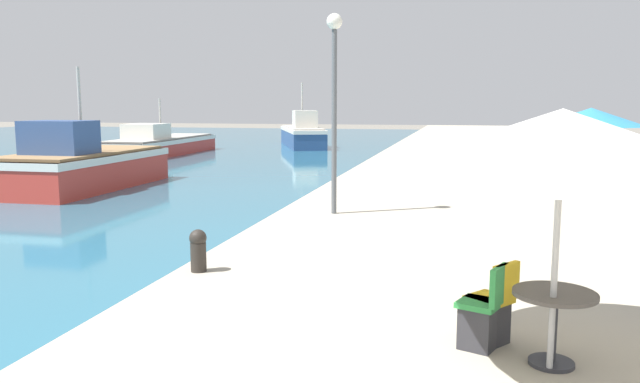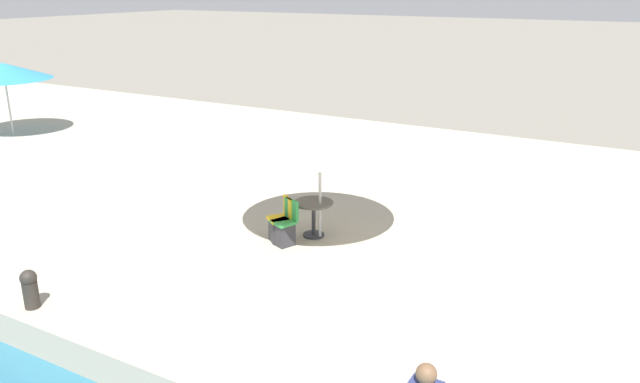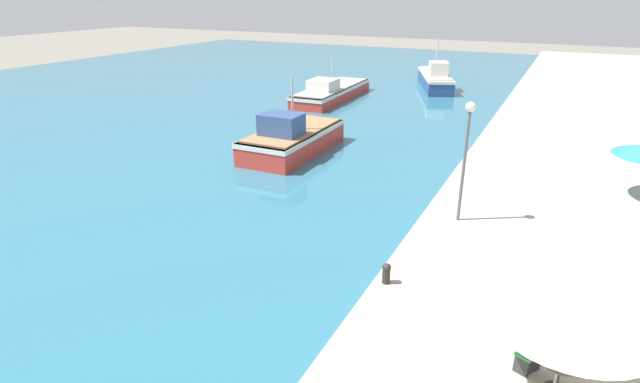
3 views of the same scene
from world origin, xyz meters
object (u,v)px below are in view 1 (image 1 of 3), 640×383
fishing_boat_mid (160,144)px  cafe_chair_right (490,314)px  lamppost (334,80)px  cafe_umbrella_pink (562,141)px  cafe_chair_left (481,319)px  fishing_boat_far (302,134)px  cafe_umbrella_white (591,117)px  mooring_bollard (198,249)px  fishing_boat_near (81,165)px  cafe_table (554,312)px

fishing_boat_mid → cafe_chair_right: size_ratio=12.16×
cafe_chair_right → lamppost: 8.59m
fishing_boat_mid → cafe_umbrella_pink: (18.99, -28.95, 2.07)m
cafe_chair_left → lamppost: lamppost is taller
fishing_boat_far → lamppost: lamppost is taller
fishing_boat_mid → cafe_umbrella_pink: fishing_boat_mid is taller
cafe_umbrella_white → mooring_bollard: (-7.50, -11.00, -1.81)m
fishing_boat_near → fishing_boat_mid: bearing=106.4°
cafe_chair_left → cafe_chair_right: 0.20m
fishing_boat_far → cafe_umbrella_white: fishing_boat_far is taller
cafe_table → cafe_umbrella_pink: bearing=-102.6°
cafe_chair_left → lamppost: size_ratio=0.20×
fishing_boat_near → cafe_umbrella_white: 17.37m
cafe_table → cafe_chair_right: (-0.57, 0.44, -0.21)m
mooring_bollard → cafe_chair_left: bearing=-27.7°
cafe_table → cafe_chair_right: bearing=142.1°
fishing_boat_mid → mooring_bollard: bearing=-63.5°
fishing_boat_mid → cafe_chair_left: (18.35, -28.51, 0.19)m
cafe_umbrella_pink → cafe_umbrella_white: bearing=78.6°
fishing_boat_far → cafe_chair_left: (11.75, -37.81, -0.04)m
fishing_boat_near → fishing_boat_mid: 15.44m
fishing_boat_near → cafe_chair_left: fishing_boat_near is taller
fishing_boat_far → cafe_chair_left: fishing_boat_far is taller
fishing_boat_near → fishing_boat_mid: fishing_boat_near is taller
cafe_umbrella_white → fishing_boat_near: bearing=178.1°
fishing_boat_mid → cafe_chair_left: 33.91m
cafe_table → mooring_bollard: cafe_table is taller
fishing_boat_far → cafe_umbrella_pink: size_ratio=2.85×
fishing_boat_far → cafe_umbrella_white: size_ratio=3.15×
cafe_umbrella_white → mooring_bollard: 13.44m
fishing_boat_mid → cafe_chair_right: 33.81m
cafe_chair_left → fishing_boat_near: bearing=67.3°
cafe_umbrella_pink → cafe_umbrella_white: 13.88m
fishing_boat_mid → cafe_table: 34.50m
cafe_chair_left → cafe_table: bearing=-90.0°
cafe_table → cafe_chair_left: size_ratio=0.88×
fishing_boat_near → cafe_umbrella_pink: (14.52, -14.17, 1.88)m
cafe_table → mooring_bollard: bearing=153.1°
cafe_umbrella_pink → mooring_bollard: cafe_umbrella_pink is taller
cafe_chair_right → cafe_table: bearing=-90.0°
fishing_boat_near → cafe_chair_right: size_ratio=8.20×
fishing_boat_near → fishing_boat_far: fishing_boat_far is taller
cafe_umbrella_pink → cafe_umbrella_white: (2.74, 13.61, -0.04)m
mooring_bollard → lamppost: (0.98, 5.46, 2.74)m
fishing_boat_near → fishing_boat_far: size_ratio=0.77×
fishing_boat_far → cafe_chair_right: fishing_boat_far is taller
cafe_chair_left → mooring_bollard: 4.66m
cafe_umbrella_white → lamppost: (-6.52, -5.53, 0.93)m
fishing_boat_mid → lamppost: 26.00m
fishing_boat_mid → cafe_table: (19.02, -28.78, 0.40)m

